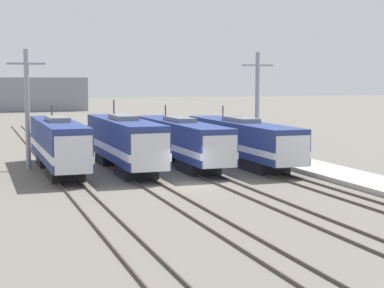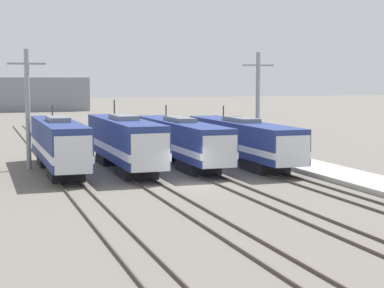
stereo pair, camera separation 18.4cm
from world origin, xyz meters
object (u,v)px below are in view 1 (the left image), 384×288
object	(u,v)px
locomotive_far_right	(243,140)
locomotive_center_right	(182,141)
locomotive_center_left	(125,142)
catenary_tower_right	(257,104)
locomotive_far_left	(59,144)
catenary_tower_left	(27,107)

from	to	relation	value
locomotive_far_right	locomotive_center_right	bearing A→B (deg)	168.88
locomotive_center_right	locomotive_far_right	world-z (taller)	locomotive_center_right
locomotive_center_left	catenary_tower_right	size ratio (longest dim) A/B	1.71
locomotive_far_left	catenary_tower_right	world-z (taller)	catenary_tower_right
locomotive_far_left	catenary_tower_left	bearing A→B (deg)	127.92
locomotive_far_right	catenary_tower_left	distance (m)	17.82
locomotive_far_left	locomotive_far_right	distance (m)	15.27
locomotive_center_left	catenary_tower_left	distance (m)	8.31
locomotive_far_right	catenary_tower_left	size ratio (longest dim) A/B	1.98
locomotive_far_left	catenary_tower_right	size ratio (longest dim) A/B	1.72
catenary_tower_right	locomotive_far_right	bearing A→B (deg)	-132.23
locomotive_center_left	catenary_tower_left	bearing A→B (deg)	155.80
locomotive_far_right	locomotive_far_left	bearing A→B (deg)	179.03
locomotive_center_right	catenary_tower_right	size ratio (longest dim) A/B	1.96
locomotive_center_right	catenary_tower_right	xyz separation A→B (m)	(7.74, 1.92, 2.88)
locomotive_center_left	locomotive_far_right	world-z (taller)	locomotive_center_left
locomotive_center_right	catenary_tower_left	xyz separation A→B (m)	(-12.25, 1.92, 2.88)
locomotive_far_left	locomotive_far_right	size ratio (longest dim) A/B	0.87
locomotive_center_left	locomotive_far_right	size ratio (longest dim) A/B	0.87
catenary_tower_left	catenary_tower_right	size ratio (longest dim) A/B	1.00
locomotive_far_left	catenary_tower_right	distance (m)	18.32
locomotive_center_right	locomotive_far_right	xyz separation A→B (m)	(5.09, -1.00, -0.03)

